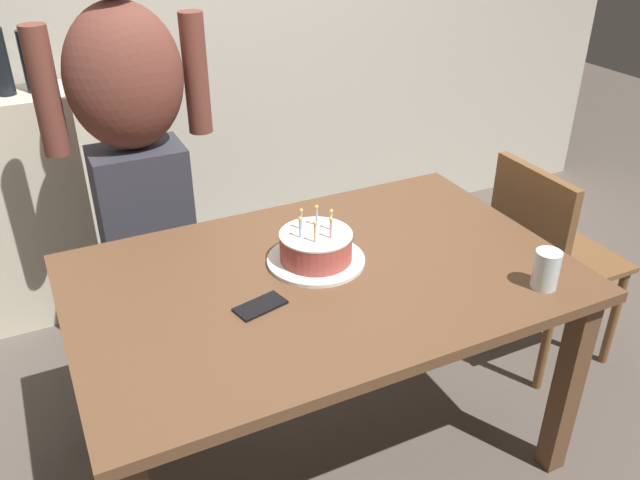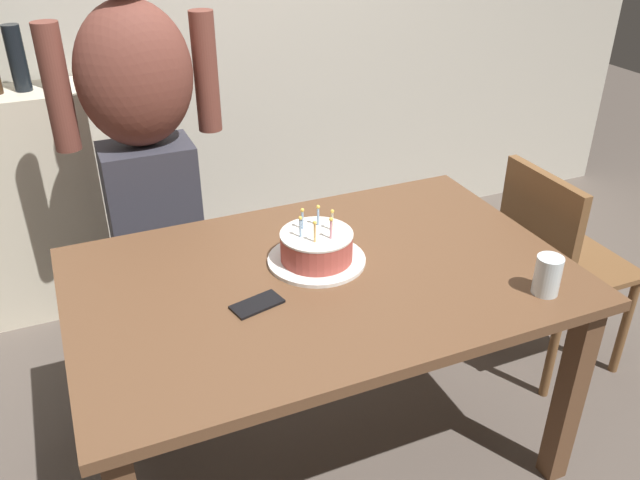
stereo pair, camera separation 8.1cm
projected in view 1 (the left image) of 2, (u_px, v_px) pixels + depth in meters
The scene contains 9 objects.
ground_plane at pixel (322, 447), 2.33m from camera, with size 10.00×10.00×0.00m, color #564C44.
back_wall at pixel (170, 0), 2.90m from camera, with size 5.20×0.10×2.60m, color beige.
dining_table at pixel (323, 299), 2.01m from camera, with size 1.50×0.96×0.74m.
birthday_cake at pixel (316, 249), 2.00m from camera, with size 0.31×0.31×0.17m.
water_glass_near at pixel (546, 269), 1.87m from camera, with size 0.08×0.08×0.12m, color silver.
cell_phone at pixel (260, 306), 1.81m from camera, with size 0.14×0.07×0.01m, color black.
person_man_bearded at pixel (137, 160), 2.39m from camera, with size 0.61×0.27×1.66m.
dining_chair at pixel (543, 250), 2.53m from camera, with size 0.42×0.42×0.87m.
shelf_cabinet at pixel (7, 211), 2.78m from camera, with size 0.65×0.30×1.33m.
Camera 1 is at (-0.74, -1.49, 1.79)m, focal length 36.44 mm.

